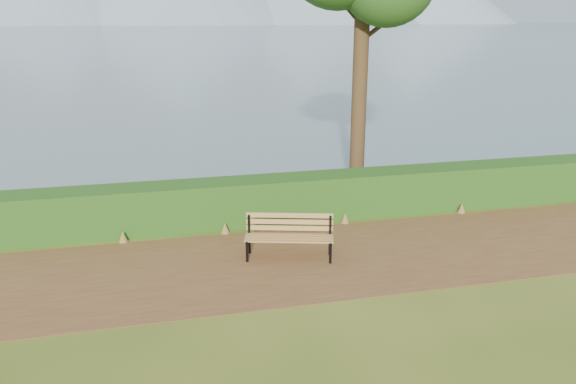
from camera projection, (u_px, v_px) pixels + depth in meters
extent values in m
plane|color=#434E16|center=(299.00, 268.00, 10.35)|extent=(140.00, 140.00, 0.00)
cube|color=brown|center=(295.00, 261.00, 10.62)|extent=(40.00, 3.40, 0.01)
cube|color=#184112|center=(270.00, 200.00, 12.61)|extent=(32.00, 0.85, 1.00)
cube|color=#485F74|center=(152.00, 28.00, 251.58)|extent=(700.00, 510.00, 0.00)
cube|color=black|center=(247.00, 252.00, 10.54)|extent=(0.06, 0.07, 0.42)
cube|color=black|center=(249.00, 234.00, 10.87)|extent=(0.06, 0.07, 0.80)
cube|color=black|center=(248.00, 239.00, 10.68)|extent=(0.18, 0.48, 0.05)
cube|color=black|center=(330.00, 253.00, 10.47)|extent=(0.06, 0.07, 0.42)
cube|color=black|center=(330.00, 235.00, 10.81)|extent=(0.06, 0.07, 0.80)
cube|color=black|center=(330.00, 240.00, 10.62)|extent=(0.18, 0.48, 0.05)
cube|color=olive|center=(289.00, 242.00, 10.47)|extent=(1.63, 0.54, 0.03)
cube|color=olive|center=(289.00, 239.00, 10.58)|extent=(1.63, 0.54, 0.03)
cube|color=olive|center=(289.00, 237.00, 10.69)|extent=(1.63, 0.54, 0.03)
cube|color=olive|center=(289.00, 235.00, 10.81)|extent=(1.63, 0.54, 0.03)
cube|color=olive|center=(290.00, 228.00, 10.83)|extent=(1.62, 0.50, 0.10)
cube|color=olive|center=(290.00, 222.00, 10.79)|extent=(1.62, 0.50, 0.10)
cube|color=olive|center=(290.00, 215.00, 10.75)|extent=(1.62, 0.50, 0.10)
cylinder|color=#362316|center=(361.00, 60.00, 13.88)|extent=(0.38, 0.38, 6.83)
cylinder|color=#362316|center=(378.00, 28.00, 13.75)|extent=(1.00, 0.11, 0.75)
cylinder|color=#362316|center=(346.00, 7.00, 13.51)|extent=(0.77, 0.36, 0.68)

